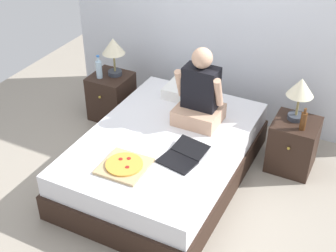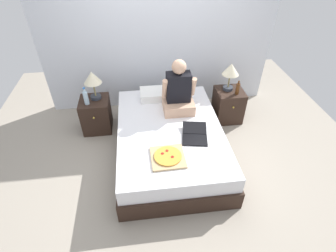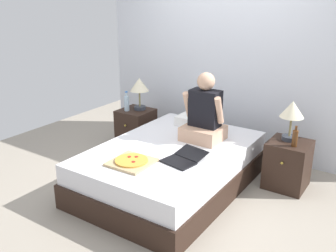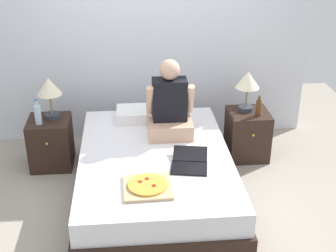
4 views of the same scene
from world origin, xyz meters
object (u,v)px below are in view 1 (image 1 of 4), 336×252
(bed, at_px, (165,157))
(laptop, at_px, (182,157))
(nightstand_right, at_px, (293,145))
(pizza_box, at_px, (124,166))
(lamp_on_right_nightstand, at_px, (300,90))
(water_bottle, at_px, (99,69))
(nightstand_left, at_px, (112,96))
(beer_bottle, at_px, (303,121))
(person_seated, at_px, (200,96))
(lamp_on_left_nightstand, at_px, (113,49))

(bed, relative_size, laptop, 4.54)
(nightstand_right, relative_size, pizza_box, 1.32)
(bed, distance_m, lamp_on_right_nightstand, 1.45)
(water_bottle, xyz_separation_m, nightstand_right, (2.24, 0.09, -0.38))
(nightstand_left, relative_size, beer_bottle, 2.35)
(person_seated, bearing_deg, beer_bottle, 12.82)
(nightstand_right, bearing_deg, water_bottle, -177.70)
(lamp_on_right_nightstand, bearing_deg, nightstand_right, -59.07)
(nightstand_right, distance_m, person_seated, 1.08)
(beer_bottle, xyz_separation_m, laptop, (-0.86, -0.87, -0.13))
(lamp_on_right_nightstand, bearing_deg, bed, -143.61)
(person_seated, bearing_deg, laptop, -79.80)
(bed, xyz_separation_m, person_seated, (0.18, 0.40, 0.53))
(nightstand_right, xyz_separation_m, beer_bottle, (0.07, -0.10, 0.37))
(bed, xyz_separation_m, beer_bottle, (1.15, 0.63, 0.40))
(lamp_on_left_nightstand, height_order, nightstand_right, lamp_on_left_nightstand)
(nightstand_right, bearing_deg, pizza_box, -132.15)
(beer_bottle, bearing_deg, nightstand_right, 125.01)
(nightstand_left, relative_size, water_bottle, 1.96)
(water_bottle, height_order, nightstand_right, water_bottle)
(lamp_on_left_nightstand, height_order, pizza_box, lamp_on_left_nightstand)
(bed, height_order, nightstand_right, nightstand_right)
(lamp_on_left_nightstand, relative_size, nightstand_right, 0.83)
(laptop, bearing_deg, beer_bottle, 45.49)
(bed, height_order, nightstand_left, nightstand_left)
(laptop, bearing_deg, pizza_box, -139.79)
(water_bottle, bearing_deg, lamp_on_right_nightstand, 3.62)
(nightstand_left, xyz_separation_m, person_seated, (1.26, -0.32, 0.50))
(bed, relative_size, beer_bottle, 9.17)
(person_seated, bearing_deg, nightstand_right, 19.58)
(nightstand_right, height_order, person_seated, person_seated)
(person_seated, relative_size, laptop, 1.68)
(nightstand_right, relative_size, lamp_on_right_nightstand, 1.20)
(bed, relative_size, pizza_box, 5.15)
(water_bottle, relative_size, laptop, 0.59)
(bed, distance_m, beer_bottle, 1.37)
(lamp_on_right_nightstand, bearing_deg, person_seated, -156.96)
(water_bottle, relative_size, person_seated, 0.35)
(nightstand_left, height_order, person_seated, person_seated)
(nightstand_left, bearing_deg, bed, -33.83)
(bed, bearing_deg, beer_bottle, 28.49)
(nightstand_left, distance_m, lamp_on_left_nightstand, 0.60)
(nightstand_left, relative_size, person_seated, 0.69)
(nightstand_right, bearing_deg, lamp_on_right_nightstand, 120.93)
(laptop, bearing_deg, nightstand_right, 50.99)
(nightstand_left, xyz_separation_m, lamp_on_left_nightstand, (0.04, 0.05, 0.60))
(beer_bottle, bearing_deg, bed, -151.51)
(nightstand_right, bearing_deg, person_seated, -160.42)
(lamp_on_left_nightstand, bearing_deg, lamp_on_right_nightstand, 0.00)
(lamp_on_right_nightstand, relative_size, person_seated, 0.58)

